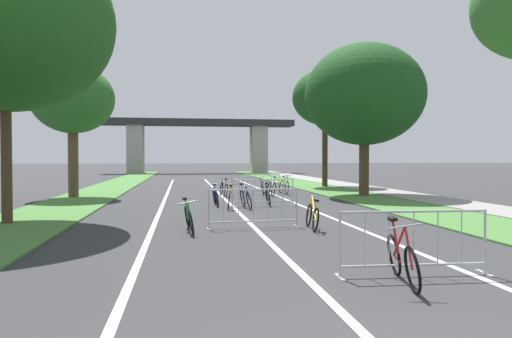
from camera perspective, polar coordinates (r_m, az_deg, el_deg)
name	(u,v)px	position (r m, az deg, el deg)	size (l,w,h in m)	color
grass_verge_left	(108,188)	(29.52, -17.62, -2.26)	(2.88, 65.02, 0.05)	#477A38
grass_verge_right	(311,186)	(30.33, 6.79, -2.11)	(2.88, 65.02, 0.05)	#477A38
sidewalk_path_right	(349,186)	(31.12, 11.35, -2.01)	(2.26, 65.02, 0.08)	gray
lane_stripe_center	(224,198)	(21.50, -3.88, -3.60)	(0.14, 37.61, 0.01)	silver
lane_stripe_right_lane	(282,198)	(21.91, 3.16, -3.51)	(0.14, 37.61, 0.01)	silver
lane_stripe_left_lane	(165,199)	(21.43, -11.08, -3.64)	(0.14, 37.61, 0.01)	silver
overpass_bridge	(198,136)	(56.35, -7.06, 4.02)	(22.95, 2.98, 6.44)	#2D2D30
tree_left_oak_near	(5,20)	(15.23, -28.38, 15.70)	(5.95, 5.95, 8.22)	#4C3823
tree_left_pine_near	(73,99)	(23.44, -21.51, 7.91)	(3.79, 3.79, 6.23)	brown
tree_right_cypress_far	(364,95)	(23.42, 13.11, 8.83)	(5.76, 5.76, 7.38)	#4C3823
tree_right_maple_mid	(325,98)	(30.19, 8.45, 8.60)	(4.16, 4.16, 7.47)	#3D2D1E
crowd_barrier_nearest	(414,243)	(7.87, 18.71, -8.62)	(2.47, 0.56, 1.05)	#ADADB2
crowd_barrier_second	(253,209)	(12.46, -0.32, -4.85)	(2.48, 0.58, 1.05)	#ADADB2
crowd_barrier_third	(263,193)	(17.95, 0.84, -2.93)	(2.47, 0.55, 1.05)	#ADADB2
crowd_barrier_fourth	(255,185)	(23.35, -0.07, -1.93)	(2.46, 0.48, 1.05)	#ADADB2
bicycle_blue_0	(215,197)	(18.30, -4.98, -3.38)	(0.56, 1.60, 0.87)	black
bicycle_red_1	(402,259)	(7.36, 17.43, -10.44)	(0.64, 1.66, 0.98)	black
bicycle_yellow_2	(312,216)	(12.35, 6.91, -5.72)	(0.49, 1.61, 0.89)	black
bicycle_black_3	(268,196)	(18.45, 1.43, -3.33)	(0.42, 1.70, 0.92)	black
bicycle_silver_4	(284,186)	(24.15, 3.45, -2.15)	(0.45, 1.71, 1.01)	black
bicycle_purple_5	(224,189)	(22.68, -3.96, -2.42)	(0.54, 1.77, 0.92)	black
bicycle_teal_6	(263,187)	(23.92, 0.81, -2.23)	(0.52, 1.69, 0.96)	black
bicycle_green_7	(189,218)	(11.93, -8.23, -5.98)	(0.49, 1.63, 0.86)	black
bicycle_orange_8	(229,199)	(17.21, -3.29, -3.63)	(0.56, 1.71, 0.92)	black
bicycle_white_9	(271,188)	(23.06, 1.88, -2.34)	(0.54, 1.65, 1.02)	black
bicycle_blue_10	(245,198)	(17.42, -1.30, -3.58)	(0.45, 1.74, 0.92)	black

